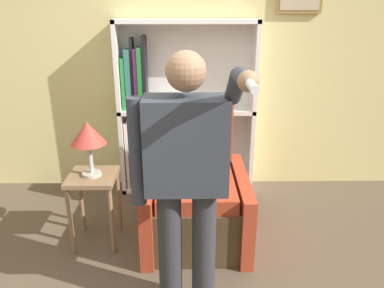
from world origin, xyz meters
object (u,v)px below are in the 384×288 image
object	(u,v)px
armchair	(196,196)
side_table	(94,190)
person_standing	(186,174)
table_lamp	(88,135)
bookcase	(171,113)

from	to	relation	value
armchair	side_table	world-z (taller)	armchair
armchair	person_standing	bearing A→B (deg)	-95.17
side_table	table_lamp	bearing A→B (deg)	-90.00
armchair	person_standing	world-z (taller)	person_standing
table_lamp	person_standing	bearing A→B (deg)	-44.74
side_table	table_lamp	world-z (taller)	table_lamp
bookcase	person_standing	distance (m)	1.75
side_table	armchair	bearing A→B (deg)	7.79
bookcase	table_lamp	distance (m)	1.16
bookcase	person_standing	world-z (taller)	bookcase
person_standing	table_lamp	distance (m)	1.07
armchair	table_lamp	bearing A→B (deg)	-172.21
table_lamp	bookcase	bearing A→B (deg)	58.66
bookcase	armchair	distance (m)	1.03
bookcase	table_lamp	size ratio (longest dim) A/B	3.99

